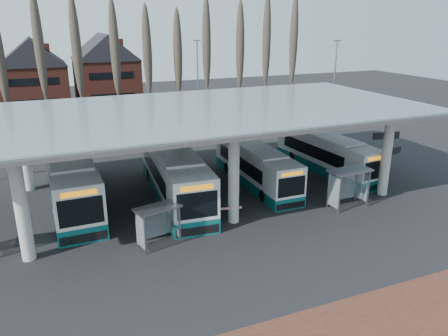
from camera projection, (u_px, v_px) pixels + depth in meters
name	position (u px, v px, depth m)	size (l,w,h in m)	color
ground	(250.00, 238.00, 25.67)	(140.00, 140.00, 0.00)	black
station_canopy	(202.00, 117.00, 30.84)	(32.00, 16.00, 6.34)	beige
poplar_row	(130.00, 51.00, 51.69)	(45.10, 1.10, 14.50)	#473D33
lamp_post_b	(198.00, 85.00, 48.87)	(0.80, 0.16, 10.17)	slate
lamp_post_c	(334.00, 85.00, 48.74)	(0.80, 0.16, 10.17)	slate
bus_0	(71.00, 179.00, 30.24)	(3.02, 13.24, 3.67)	white
bus_1	(174.00, 174.00, 31.29)	(3.88, 13.27, 3.63)	white
bus_2	(255.00, 166.00, 33.92)	(2.47, 10.99, 3.05)	white
bus_3	(326.00, 154.00, 36.94)	(3.14, 11.30, 3.10)	white
shelter_1	(157.00, 217.00, 24.48)	(2.77, 1.83, 2.36)	gray
shelter_2	(348.00, 179.00, 29.50)	(3.00, 1.65, 2.70)	gray
info_sign_0	(392.00, 155.00, 32.48)	(2.11, 0.63, 3.20)	black
info_sign_1	(386.00, 139.00, 35.83)	(2.34, 0.57, 3.51)	black
barrier	(222.00, 209.00, 27.33)	(2.38, 0.89, 1.21)	black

